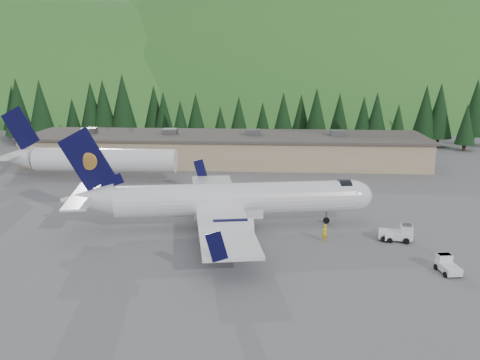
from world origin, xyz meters
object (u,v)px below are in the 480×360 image
(baggage_tug_c, at_px, (447,265))
(second_airliner, at_px, (86,159))
(terminal_building, at_px, (225,148))
(airliner, at_px, (227,200))
(ramp_worker, at_px, (325,233))
(baggage_tug_a, at_px, (400,234))
(baggage_tug_b, at_px, (398,233))

(baggage_tug_c, bearing_deg, second_airliner, 43.22)
(second_airliner, bearing_deg, terminal_building, 38.78)
(airliner, height_order, baggage_tug_c, airliner)
(airliner, distance_m, ramp_worker, 11.43)
(airliner, relative_size, baggage_tug_c, 12.06)
(second_airliner, distance_m, baggage_tug_a, 49.32)
(airliner, height_order, second_airliner, second_airliner)
(baggage_tug_b, bearing_deg, ramp_worker, -163.13)
(airliner, height_order, baggage_tug_b, airliner)
(baggage_tug_a, distance_m, terminal_building, 47.10)
(baggage_tug_c, bearing_deg, ramp_worker, 43.85)
(baggage_tug_b, bearing_deg, airliner, -179.15)
(airliner, bearing_deg, terminal_building, 85.34)
(airliner, distance_m, terminal_building, 38.40)
(airliner, distance_m, baggage_tug_c, 23.69)
(terminal_building, distance_m, ramp_worker, 44.73)
(baggage_tug_b, relative_size, terminal_building, 0.05)
(second_airliner, distance_m, baggage_tug_c, 55.89)
(ramp_worker, bearing_deg, baggage_tug_c, 101.96)
(airliner, bearing_deg, baggage_tug_c, -40.09)
(ramp_worker, bearing_deg, airliner, -62.87)
(airliner, height_order, ramp_worker, airliner)
(baggage_tug_a, relative_size, terminal_building, 0.04)
(baggage_tug_a, height_order, terminal_building, terminal_building)
(baggage_tug_b, bearing_deg, terminal_building, 129.42)
(baggage_tug_a, height_order, baggage_tug_c, baggage_tug_a)
(airliner, relative_size, second_airliner, 1.25)
(second_airliner, relative_size, baggage_tug_b, 7.70)
(baggage_tug_a, height_order, ramp_worker, ramp_worker)
(second_airliner, xyz_separation_m, baggage_tug_b, (41.99, -25.56, -2.53))
(terminal_building, bearing_deg, baggage_tug_c, -63.74)
(second_airliner, xyz_separation_m, terminal_building, (19.91, 16.00, -0.70))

